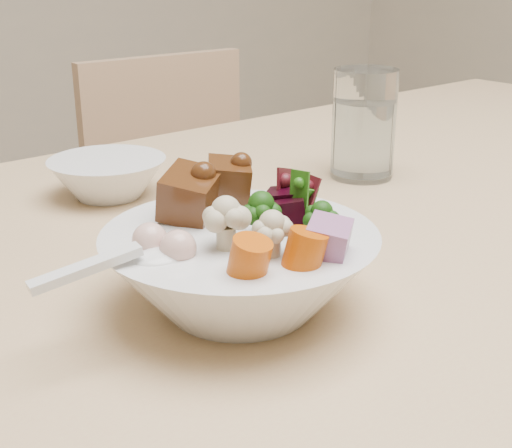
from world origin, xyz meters
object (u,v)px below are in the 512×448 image
(food_bowl, at_px, (241,264))
(side_bowl, at_px, (108,178))
(dining_table, at_px, (396,268))
(chair_far, at_px, (194,233))
(water_glass, at_px, (363,128))

(food_bowl, height_order, side_bowl, food_bowl)
(side_bowl, bearing_deg, dining_table, -39.88)
(chair_far, height_order, food_bowl, food_bowl)
(food_bowl, height_order, water_glass, water_glass)
(chair_far, bearing_deg, water_glass, -101.31)
(dining_table, relative_size, side_bowl, 12.52)
(dining_table, relative_size, food_bowl, 7.83)
(water_glass, distance_m, side_bowl, 0.32)
(dining_table, height_order, food_bowl, food_bowl)
(dining_table, distance_m, water_glass, 0.18)
(dining_table, bearing_deg, chair_far, 74.64)
(dining_table, distance_m, side_bowl, 0.35)
(water_glass, bearing_deg, side_bowl, 160.07)
(water_glass, bearing_deg, dining_table, -109.52)
(chair_far, relative_size, water_glass, 6.14)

